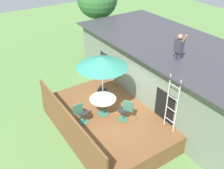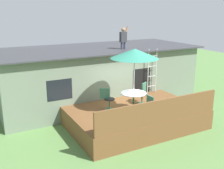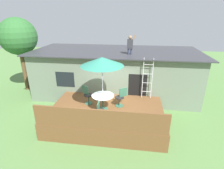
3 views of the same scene
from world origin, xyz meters
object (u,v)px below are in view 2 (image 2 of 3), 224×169
Objects in this scene: step_ladder at (152,71)px; patio_chair_left at (108,99)px; patio_table at (134,96)px; patio_umbrella at (135,54)px; patio_chair_near at (148,107)px; patio_chair_right at (143,93)px; person_figure at (123,37)px.

step_ladder is 2.39× the size of patio_chair_left.
step_ladder reaches higher than patio_table.
step_ladder is at bearing 50.49° from patio_chair_left.
patio_umbrella reaches higher than step_ladder.
patio_chair_near is at bearing -88.97° from patio_table.
patio_chair_right is 1.00× the size of patio_chair_near.
patio_umbrella is 2.76× the size of patio_chair_near.
person_figure is (1.08, 2.71, 0.38)m from patio_umbrella.
person_figure is at bearing 132.42° from step_ladder.
patio_chair_near is (0.93, -1.52, 0.00)m from patio_chair_left.
patio_table is at bearing -111.73° from person_figure.
patio_table is 0.41× the size of patio_umbrella.
patio_chair_left is 1.71m from patio_chair_right.
patio_chair_left is 1.79m from patio_chair_near.
step_ladder is 3.25m from patio_chair_left.
patio_umbrella is 2.11m from patio_chair_right.
patio_chair_left is at bearing -132.59° from person_figure.
patio_table is at bearing 0.00° from patio_chair_right.
patio_chair_right is (1.71, -0.05, 0.00)m from patio_chair_left.
person_figure is 1.21× the size of patio_chair_near.
step_ladder is (2.09, 1.62, 0.51)m from patio_table.
step_ladder is at bearing 37.77° from patio_umbrella.
patio_umbrella is at bearing -111.73° from person_figure.
patio_umbrella is 2.76× the size of patio_chair_left.
patio_umbrella is 2.17m from patio_chair_left.
person_figure reaches higher than patio_umbrella.
step_ladder reaches higher than patio_chair_right.
patio_umbrella is (-0.00, 0.00, 1.76)m from patio_table.
patio_chair_right is at bearing 32.02° from patio_table.
patio_umbrella is at bearing -142.23° from step_ladder.
person_figure is (-1.00, 1.10, 1.62)m from step_ladder.
patio_umbrella reaches higher than patio_table.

